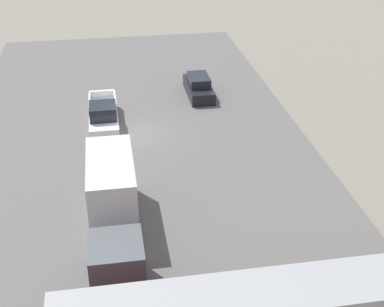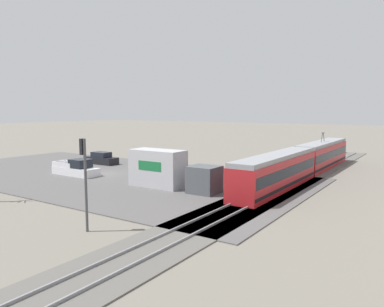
{
  "view_description": "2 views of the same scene",
  "coord_description": "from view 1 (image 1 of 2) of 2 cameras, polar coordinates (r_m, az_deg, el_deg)",
  "views": [
    {
      "loc": [
        1.5,
        32.33,
        16.58
      ],
      "look_at": [
        -2.68,
        7.47,
        2.47
      ],
      "focal_mm": 50.0,
      "sensor_mm": 36.0,
      "label": 1
    },
    {
      "loc": [
        28.63,
        31.04,
        7.24
      ],
      "look_at": [
        -6.03,
        7.97,
        2.31
      ],
      "focal_mm": 35.0,
      "sensor_mm": 36.0,
      "label": 2
    }
  ],
  "objects": [
    {
      "name": "pickup_truck",
      "position": [
        37.71,
        -9.43,
        4.01
      ],
      "size": [
        1.96,
        5.77,
        1.81
      ],
      "color": "silver",
      "rests_on": "ground"
    },
    {
      "name": "road_surface",
      "position": [
        36.35,
        -6.12,
        1.98
      ],
      "size": [
        22.64,
        44.8,
        0.08
      ],
      "color": "#565454",
      "rests_on": "ground"
    },
    {
      "name": "ground_plane",
      "position": [
        36.36,
        -6.12,
        1.93
      ],
      "size": [
        320.0,
        320.0,
        0.0
      ],
      "primitive_type": "plane",
      "color": "slate"
    },
    {
      "name": "sedan_car_0",
      "position": [
        42.11,
        0.71,
        7.12
      ],
      "size": [
        1.78,
        4.73,
        1.57
      ],
      "color": "black",
      "rests_on": "ground"
    },
    {
      "name": "box_truck",
      "position": [
        26.41,
        -8.43,
        -5.52
      ],
      "size": [
        2.34,
        9.0,
        3.43
      ],
      "color": "#4C5156",
      "rests_on": "ground"
    }
  ]
}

